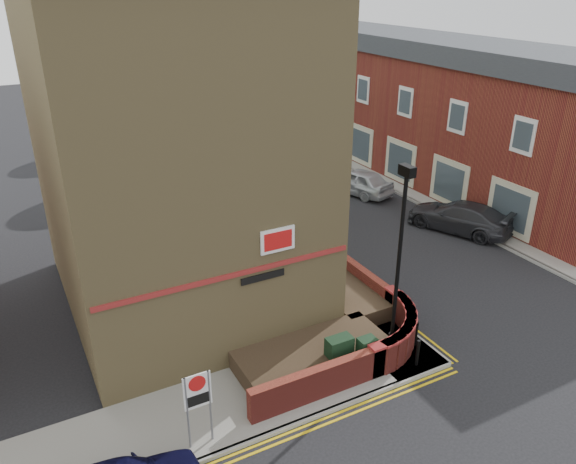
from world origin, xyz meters
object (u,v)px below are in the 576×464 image
at_px(utility_cabinet_large, 339,354).
at_px(silver_car_near, 293,193).
at_px(zone_sign, 198,397).
at_px(lamppost, 398,265).

height_order(utility_cabinet_large, silver_car_near, silver_car_near).
bearing_deg(utility_cabinet_large, silver_car_near, 67.37).
xyz_separation_m(utility_cabinet_large, zone_sign, (-4.70, -0.80, 0.92)).
relative_size(zone_sign, silver_car_near, 0.46).
bearing_deg(silver_car_near, lamppost, -103.77).
xyz_separation_m(lamppost, silver_car_near, (3.33, 12.66, -2.55)).
distance_m(lamppost, utility_cabinet_large, 3.24).
bearing_deg(zone_sign, silver_car_near, 53.36).
height_order(lamppost, silver_car_near, lamppost).
bearing_deg(utility_cabinet_large, zone_sign, -170.31).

